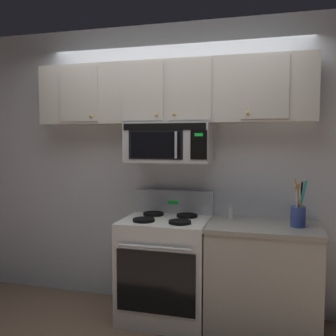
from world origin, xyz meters
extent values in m
cube|color=silver|center=(0.00, 0.79, 1.35)|extent=(5.20, 0.10, 2.70)
cube|color=white|center=(0.00, 0.42, 0.45)|extent=(0.76, 0.64, 0.90)
cube|color=black|center=(0.00, 0.09, 0.44)|extent=(0.67, 0.01, 0.52)
cylinder|color=#B7BABF|center=(0.00, 0.06, 0.74)|extent=(0.61, 0.03, 0.03)
cube|color=#B7BABF|center=(0.00, 0.70, 1.01)|extent=(0.76, 0.07, 0.22)
cube|color=#19D83F|center=(0.00, 0.67, 1.01)|extent=(0.10, 0.00, 0.04)
cylinder|color=black|center=(-0.16, 0.28, 0.91)|extent=(0.19, 0.19, 0.02)
cylinder|color=black|center=(0.16, 0.28, 0.91)|extent=(0.19, 0.19, 0.02)
cylinder|color=black|center=(-0.16, 0.56, 0.91)|extent=(0.19, 0.19, 0.02)
cylinder|color=black|center=(0.16, 0.56, 0.91)|extent=(0.19, 0.19, 0.02)
cube|color=#B7BABF|center=(0.00, 0.54, 1.57)|extent=(0.76, 0.39, 0.35)
cube|color=black|center=(0.00, 0.35, 1.72)|extent=(0.73, 0.01, 0.06)
cube|color=black|center=(-0.07, 0.35, 1.56)|extent=(0.49, 0.01, 0.25)
cube|color=black|center=(-0.08, 0.34, 1.56)|extent=(0.44, 0.01, 0.22)
cube|color=black|center=(0.30, 0.35, 1.56)|extent=(0.14, 0.01, 0.25)
cube|color=#19D83F|center=(0.30, 0.34, 1.65)|extent=(0.07, 0.00, 0.03)
cylinder|color=#B7BABF|center=(0.11, 0.32, 1.56)|extent=(0.02, 0.02, 0.23)
cube|color=#BCB7AD|center=(0.00, 0.57, 2.02)|extent=(2.50, 0.33, 0.55)
cube|color=#BCB7AD|center=(-0.83, 0.40, 2.02)|extent=(0.38, 0.01, 0.51)
sphere|color=tan|center=(-0.70, 0.39, 1.82)|extent=(0.03, 0.03, 0.03)
cube|color=#BCB7AD|center=(-0.21, 0.40, 2.02)|extent=(0.38, 0.01, 0.51)
sphere|color=tan|center=(-0.08, 0.39, 1.82)|extent=(0.03, 0.03, 0.03)
cube|color=#BCB7AD|center=(0.21, 0.40, 2.02)|extent=(0.38, 0.01, 0.51)
sphere|color=tan|center=(0.08, 0.39, 1.82)|extent=(0.03, 0.03, 0.03)
cube|color=#BCB7AD|center=(0.83, 0.40, 2.02)|extent=(0.38, 0.01, 0.51)
sphere|color=tan|center=(0.70, 0.39, 1.82)|extent=(0.03, 0.03, 0.03)
cube|color=#BCB7AD|center=(0.84, 0.43, 0.43)|extent=(0.90, 0.62, 0.86)
cube|color=#9E998E|center=(0.84, 0.43, 0.88)|extent=(0.93, 0.65, 0.03)
cylinder|color=#384C9E|center=(1.11, 0.41, 0.98)|extent=(0.12, 0.12, 0.16)
cylinder|color=tan|center=(1.11, 0.41, 1.14)|extent=(0.10, 0.05, 0.31)
cylinder|color=black|center=(1.12, 0.41, 1.13)|extent=(0.05, 0.07, 0.28)
cylinder|color=teal|center=(1.13, 0.40, 1.13)|extent=(0.08, 0.05, 0.29)
cylinder|color=olive|center=(1.11, 0.44, 1.12)|extent=(0.02, 0.09, 0.26)
cylinder|color=silver|center=(1.10, 0.39, 1.10)|extent=(0.03, 0.04, 0.22)
cylinder|color=#BCBCC1|center=(1.12, 0.40, 1.10)|extent=(0.03, 0.03, 0.22)
cylinder|color=#A87A47|center=(1.12, 0.40, 1.11)|extent=(0.09, 0.04, 0.24)
cylinder|color=white|center=(0.55, 0.59, 0.95)|extent=(0.05, 0.05, 0.10)
cylinder|color=#B7BABF|center=(0.55, 0.59, 1.01)|extent=(0.05, 0.05, 0.02)
camera|label=1|loc=(0.89, -2.77, 1.60)|focal=40.38mm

